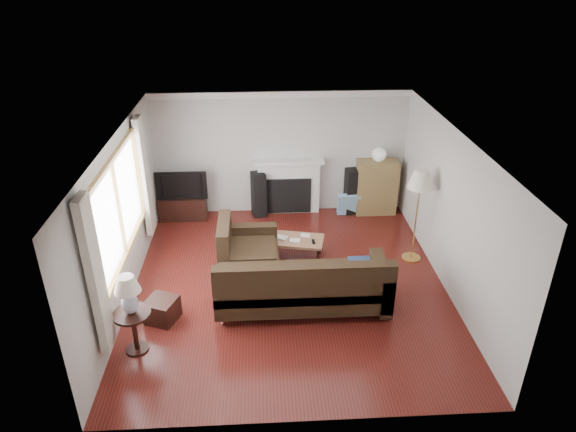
{
  "coord_description": "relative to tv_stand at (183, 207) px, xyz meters",
  "views": [
    {
      "loc": [
        -0.42,
        -6.91,
        4.81
      ],
      "look_at": [
        0.0,
        0.3,
        1.1
      ],
      "focal_mm": 32.0,
      "sensor_mm": 36.0,
      "label": 1
    }
  ],
  "objects": [
    {
      "name": "coffee_table",
      "position": [
        2.15,
        -1.68,
        -0.04
      ],
      "size": [
        1.08,
        0.74,
        0.39
      ],
      "primitive_type": "cube",
      "rotation": [
        0.0,
        0.0,
        -0.21
      ],
      "color": "brown",
      "rests_on": "ground"
    },
    {
      "name": "floor_lamp",
      "position": [
        4.2,
        -1.82,
        0.6
      ],
      "size": [
        0.54,
        0.54,
        1.68
      ],
      "primitive_type": "cube",
      "rotation": [
        0.0,
        0.0,
        0.29
      ],
      "color": "gold",
      "rests_on": "ground"
    },
    {
      "name": "table_lamp",
      "position": [
        -0.15,
        -3.92,
        0.67
      ],
      "size": [
        0.35,
        0.35,
        0.56
      ],
      "primitive_type": "cube",
      "color": "silver",
      "rests_on": "side_table"
    },
    {
      "name": "globe_lamp",
      "position": [
        3.93,
        0.03,
        1.03
      ],
      "size": [
        0.28,
        0.28,
        0.28
      ],
      "primitive_type": "sphere",
      "color": "white",
      "rests_on": "bookshelf"
    },
    {
      "name": "bookshelf",
      "position": [
        3.93,
        0.03,
        0.33
      ],
      "size": [
        0.82,
        0.39,
        1.13
      ],
      "primitive_type": "cube",
      "color": "olive",
      "rests_on": "ground"
    },
    {
      "name": "fireplace",
      "position": [
        2.15,
        0.14,
        0.34
      ],
      "size": [
        1.4,
        0.26,
        1.15
      ],
      "primitive_type": "cube",
      "color": "white",
      "rests_on": "room"
    },
    {
      "name": "room",
      "position": [
        2.0,
        -2.5,
        1.02
      ],
      "size": [
        5.1,
        5.6,
        2.54
      ],
      "color": "#541712",
      "rests_on": "ground"
    },
    {
      "name": "sectional_sofa",
      "position": [
        2.16,
        -3.07,
        0.22
      ],
      "size": [
        2.79,
        2.04,
        0.9
      ],
      "primitive_type": "cube",
      "color": "black",
      "rests_on": "ground"
    },
    {
      "name": "window",
      "position": [
        -0.45,
        -2.7,
        1.32
      ],
      "size": [
        0.12,
        2.74,
        1.54
      ],
      "primitive_type": "cube",
      "color": "brown",
      "rests_on": "room"
    },
    {
      "name": "tv_stand",
      "position": [
        0.0,
        0.0,
        0.0
      ],
      "size": [
        0.94,
        0.42,
        0.47
      ],
      "primitive_type": "cube",
      "color": "black",
      "rests_on": "ground"
    },
    {
      "name": "curtain_near",
      "position": [
        -0.4,
        -4.22,
        1.17
      ],
      "size": [
        0.1,
        0.35,
        2.1
      ],
      "primitive_type": "cube",
      "color": "beige",
      "rests_on": "room"
    },
    {
      "name": "speaker_left",
      "position": [
        1.53,
        0.04,
        0.23
      ],
      "size": [
        0.32,
        0.36,
        0.92
      ],
      "primitive_type": "cube",
      "rotation": [
        0.0,
        0.0,
        0.25
      ],
      "color": "black",
      "rests_on": "ground"
    },
    {
      "name": "side_table",
      "position": [
        -0.15,
        -3.92,
        0.08
      ],
      "size": [
        0.5,
        0.5,
        0.62
      ],
      "primitive_type": "cube",
      "color": "black",
      "rests_on": "ground"
    },
    {
      "name": "curtain_far",
      "position": [
        -0.4,
        -1.18,
        1.17
      ],
      "size": [
        0.1,
        0.35,
        2.1
      ],
      "primitive_type": "cube",
      "color": "beige",
      "rests_on": "room"
    },
    {
      "name": "footstool",
      "position": [
        0.09,
        -3.29,
        -0.06
      ],
      "size": [
        0.54,
        0.54,
        0.35
      ],
      "primitive_type": "cube",
      "rotation": [
        0.0,
        0.0,
        -0.39
      ],
      "color": "black",
      "rests_on": "ground"
    },
    {
      "name": "television",
      "position": [
        0.03,
        0.0,
        0.52
      ],
      "size": [
        1.0,
        0.13,
        0.57
      ],
      "primitive_type": "imported",
      "color": "black",
      "rests_on": "tv_stand"
    },
    {
      "name": "speaker_right",
      "position": [
        3.44,
        0.05,
        0.24
      ],
      "size": [
        0.29,
        0.34,
        0.94
      ],
      "primitive_type": "cube",
      "rotation": [
        0.0,
        0.0,
        0.1
      ],
      "color": "black",
      "rests_on": "ground"
    }
  ]
}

